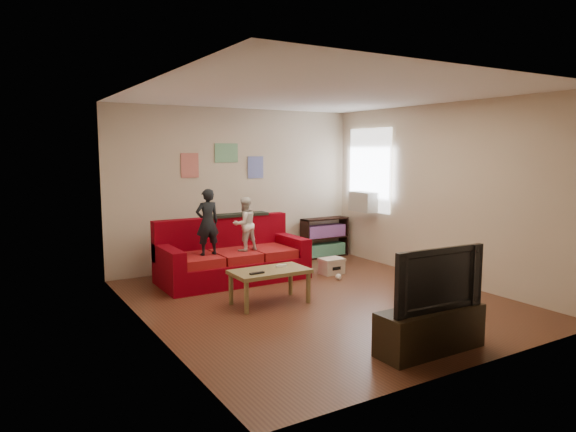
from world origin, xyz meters
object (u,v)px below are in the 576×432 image
sofa (231,259)px  coffee_table (270,274)px  file_box (332,266)px  bookshelf (324,239)px  tv_stand (430,330)px  child_b (245,224)px  child_a (207,222)px  television (432,278)px

sofa → coffee_table: (-0.10, -1.41, 0.06)m
sofa → file_box: size_ratio=5.99×
bookshelf → tv_stand: (-1.74, -4.32, -0.11)m
child_b → sofa: bearing=-59.0°
child_a → coffee_table: bearing=105.7°
child_a → bookshelf: 2.89m
child_a → bookshelf: child_a is taller
tv_stand → television: television is taller
television → bookshelf: bearing=70.6°
child_a → tv_stand: (0.94, -3.46, -0.74)m
child_a → tv_stand: 3.66m
file_box → tv_stand: tv_stand is taller
file_box → television: 3.37m
coffee_table → bookshelf: 3.13m
sofa → child_b: child_b is taller
sofa → coffee_table: size_ratio=2.22×
child_b → file_box: 1.62m
child_a → child_b: size_ratio=1.18×
coffee_table → child_a: bearing=106.0°
coffee_table → child_b: bearing=78.7°
child_b → bookshelf: 2.32m
coffee_table → bookshelf: (2.33, 2.09, -0.06)m
child_b → tv_stand: size_ratio=0.70×
sofa → file_box: bearing=-17.9°
file_box → tv_stand: 3.32m
sofa → bookshelf: bearing=16.9°
coffee_table → television: size_ratio=0.93×
sofa → child_b: size_ratio=2.71×
tv_stand → sofa: bearing=97.7°
child_a → bookshelf: size_ratio=1.06×
coffee_table → television: bearing=-75.2°
coffee_table → file_box: coffee_table is taller
sofa → child_a: bearing=-158.7°
child_a → tv_stand: size_ratio=0.83×
child_b → tv_stand: 3.54m
child_a → coffee_table: 1.40m
sofa → bookshelf: 2.33m
child_a → file_box: 2.19m
coffee_table → tv_stand: bearing=-75.2°
sofa → child_b: bearing=-50.1°
sofa → file_box: sofa is taller
sofa → television: (0.49, -3.64, 0.42)m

